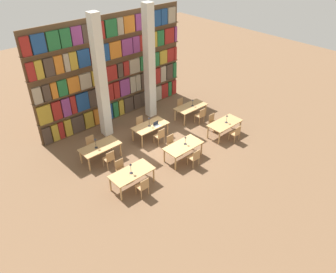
# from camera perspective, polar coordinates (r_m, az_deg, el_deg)

# --- Properties ---
(ground_plane) EXTENTS (40.00, 40.00, 0.00)m
(ground_plane) POSITION_cam_1_polar(r_m,az_deg,el_deg) (15.83, -0.28, -1.81)
(ground_plane) COLOR brown
(bookshelf_bank) EXTENTS (8.84, 0.35, 5.50)m
(bookshelf_bank) POSITION_cam_1_polar(r_m,az_deg,el_deg) (17.48, -9.39, 11.08)
(bookshelf_bank) COLOR brown
(bookshelf_bank) RESTS_ON ground_plane
(pillar_left) EXTENTS (0.45, 0.45, 6.00)m
(pillar_left) POSITION_cam_1_polar(r_m,az_deg,el_deg) (15.75, -11.64, 9.78)
(pillar_left) COLOR silver
(pillar_left) RESTS_ON ground_plane
(pillar_center) EXTENTS (0.45, 0.45, 6.00)m
(pillar_center) POSITION_cam_1_polar(r_m,az_deg,el_deg) (17.27, -3.26, 12.53)
(pillar_center) COLOR silver
(pillar_center) RESTS_ON ground_plane
(reading_table_0) EXTENTS (1.80, 0.89, 0.73)m
(reading_table_0) POSITION_cam_1_polar(r_m,az_deg,el_deg) (13.30, -6.30, -6.46)
(reading_table_0) COLOR tan
(reading_table_0) RESTS_ON ground_plane
(chair_0) EXTENTS (0.42, 0.40, 0.88)m
(chair_0) POSITION_cam_1_polar(r_m,az_deg,el_deg) (12.94, -4.37, -8.65)
(chair_0) COLOR tan
(chair_0) RESTS_ON ground_plane
(chair_1) EXTENTS (0.42, 0.40, 0.88)m
(chair_1) POSITION_cam_1_polar(r_m,az_deg,el_deg) (13.87, -8.13, -5.58)
(chair_1) COLOR tan
(chair_1) RESTS_ON ground_plane
(desk_lamp_0) EXTENTS (0.14, 0.14, 0.48)m
(desk_lamp_0) POSITION_cam_1_polar(r_m,az_deg,el_deg) (13.00, -6.52, -5.26)
(desk_lamp_0) COLOR #232328
(desk_lamp_0) RESTS_ON reading_table_0
(reading_table_1) EXTENTS (1.80, 0.89, 0.73)m
(reading_table_1) POSITION_cam_1_polar(r_m,az_deg,el_deg) (14.73, 2.69, -1.79)
(reading_table_1) COLOR tan
(reading_table_1) RESTS_ON ground_plane
(chair_2) EXTENTS (0.42, 0.40, 0.88)m
(chair_2) POSITION_cam_1_polar(r_m,az_deg,el_deg) (14.41, 4.62, -3.64)
(chair_2) COLOR tan
(chair_2) RESTS_ON ground_plane
(chair_3) EXTENTS (0.42, 0.40, 0.88)m
(chair_3) POSITION_cam_1_polar(r_m,az_deg,el_deg) (15.25, 0.67, -1.19)
(chair_3) COLOR tan
(chair_3) RESTS_ON ground_plane
(desk_lamp_1) EXTENTS (0.14, 0.14, 0.40)m
(desk_lamp_1) POSITION_cam_1_polar(r_m,az_deg,el_deg) (14.61, 3.04, -0.46)
(desk_lamp_1) COLOR #232328
(desk_lamp_1) RESTS_ON reading_table_1
(reading_table_2) EXTENTS (1.80, 0.89, 0.73)m
(reading_table_2) POSITION_cam_1_polar(r_m,az_deg,el_deg) (16.62, 9.87, 2.14)
(reading_table_2) COLOR tan
(reading_table_2) RESTS_ON ground_plane
(chair_4) EXTENTS (0.42, 0.40, 0.88)m
(chair_4) POSITION_cam_1_polar(r_m,az_deg,el_deg) (16.31, 11.69, 0.57)
(chair_4) COLOR tan
(chair_4) RESTS_ON ground_plane
(chair_5) EXTENTS (0.42, 0.40, 0.88)m
(chair_5) POSITION_cam_1_polar(r_m,az_deg,el_deg) (17.06, 7.84, 2.56)
(chair_5) COLOR tan
(chair_5) RESTS_ON ground_plane
(desk_lamp_2) EXTENTS (0.14, 0.14, 0.43)m
(desk_lamp_2) POSITION_cam_1_polar(r_m,az_deg,el_deg) (16.46, 10.21, 3.27)
(desk_lamp_2) COLOR #232328
(desk_lamp_2) RESTS_ON reading_table_2
(reading_table_3) EXTENTS (1.80, 0.89, 0.73)m
(reading_table_3) POSITION_cam_1_polar(r_m,az_deg,el_deg) (14.96, -11.72, -1.94)
(reading_table_3) COLOR tan
(reading_table_3) RESTS_ON ground_plane
(chair_6) EXTENTS (0.42, 0.40, 0.88)m
(chair_6) POSITION_cam_1_polar(r_m,az_deg,el_deg) (14.53, -10.21, -3.78)
(chair_6) COLOR tan
(chair_6) RESTS_ON ground_plane
(chair_7) EXTENTS (0.42, 0.40, 0.88)m
(chair_7) POSITION_cam_1_polar(r_m,az_deg,el_deg) (15.59, -13.15, -1.33)
(chair_7) COLOR tan
(chair_7) RESTS_ON ground_plane
(desk_lamp_3) EXTENTS (0.14, 0.14, 0.50)m
(desk_lamp_3) POSITION_cam_1_polar(r_m,az_deg,el_deg) (14.67, -12.54, -0.85)
(desk_lamp_3) COLOR #232328
(desk_lamp_3) RESTS_ON reading_table_3
(reading_table_4) EXTENTS (1.80, 0.89, 0.73)m
(reading_table_4) POSITION_cam_1_polar(r_m,az_deg,el_deg) (16.18, -3.10, 1.72)
(reading_table_4) COLOR tan
(reading_table_4) RESTS_ON ground_plane
(chair_8) EXTENTS (0.42, 0.40, 0.88)m
(chair_8) POSITION_cam_1_polar(r_m,az_deg,el_deg) (15.79, -1.44, 0.13)
(chair_8) COLOR tan
(chair_8) RESTS_ON ground_plane
(chair_9) EXTENTS (0.42, 0.40, 0.88)m
(chair_9) POSITION_cam_1_polar(r_m,az_deg,el_deg) (16.76, -4.71, 2.17)
(chair_9) COLOR tan
(chair_9) RESTS_ON ground_plane
(desk_lamp_4) EXTENTS (0.14, 0.14, 0.49)m
(desk_lamp_4) POSITION_cam_1_polar(r_m,az_deg,el_deg) (15.91, -3.30, 2.86)
(desk_lamp_4) COLOR #232328
(desk_lamp_4) RESTS_ON reading_table_4
(laptop) EXTENTS (0.32, 0.22, 0.21)m
(laptop) POSITION_cam_1_polar(r_m,az_deg,el_deg) (16.06, -1.97, 2.00)
(laptop) COLOR silver
(laptop) RESTS_ON reading_table_4
(reading_table_5) EXTENTS (1.80, 0.89, 0.73)m
(reading_table_5) POSITION_cam_1_polar(r_m,az_deg,el_deg) (17.93, 3.98, 5.05)
(reading_table_5) COLOR tan
(reading_table_5) RESTS_ON ground_plane
(chair_10) EXTENTS (0.42, 0.40, 0.88)m
(chair_10) POSITION_cam_1_polar(r_m,az_deg,el_deg) (17.58, 5.67, 3.71)
(chair_10) COLOR tan
(chair_10) RESTS_ON ground_plane
(chair_11) EXTENTS (0.42, 0.40, 0.88)m
(chair_11) POSITION_cam_1_polar(r_m,az_deg,el_deg) (18.47, 2.35, 5.40)
(chair_11) COLOR tan
(chair_11) RESTS_ON ground_plane
(desk_lamp_5) EXTENTS (0.14, 0.14, 0.41)m
(desk_lamp_5) POSITION_cam_1_polar(r_m,az_deg,el_deg) (17.81, 4.33, 6.11)
(desk_lamp_5) COLOR #232328
(desk_lamp_5) RESTS_ON reading_table_5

